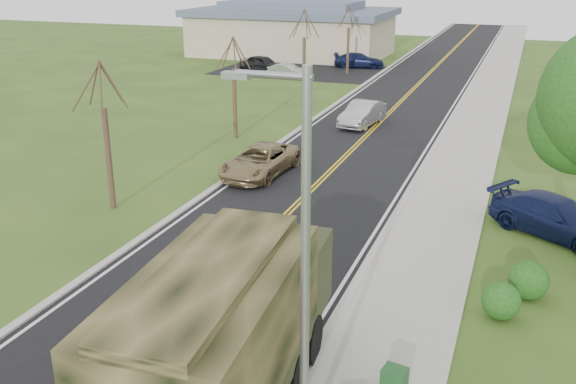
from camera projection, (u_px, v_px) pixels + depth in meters
The scene contains 18 objects.
road at pixel (412, 90), 50.67m from camera, with size 8.00×120.00×0.01m, color black.
curb_right at pixel (466, 93), 49.29m from camera, with size 0.30×120.00×0.12m, color #9E998E.
sidewalk_right at pixel (490, 95), 48.71m from camera, with size 3.20×120.00×0.10m, color #9E998E.
curb_left at pixel (361, 86), 52.03m from camera, with size 0.30×120.00×0.10m, color #9E998E.
street_light at pixel (300, 259), 11.88m from camera, with size 1.65×0.22×8.00m.
bare_tree_a at pixel (107, 147), 25.67m from camera, with size 1.93×2.26×6.08m.
bare_tree_b at pixel (235, 95), 36.29m from camera, with size 1.83×2.14×5.73m.
bare_tree_c at pixel (304, 61), 46.76m from camera, with size 2.04×2.39×6.42m.
bare_tree_d at pixel (348, 45), 57.41m from camera, with size 1.88×2.20×5.91m.
commercial_building at pixel (292, 29), 69.11m from camera, with size 25.50×21.50×5.65m.
military_truck at pixel (226, 326), 13.64m from camera, with size 3.42×8.31×4.05m.
suv_champagne at pixel (260, 161), 30.41m from camera, with size 2.33×5.06×1.41m, color #8E7850.
sedan_silver at pixel (362, 114), 39.64m from camera, with size 1.56×4.48×1.48m, color #A9A9AE.
pickup_navy at pixel (556, 217), 23.62m from camera, with size 2.04×5.02×1.46m, color #10183C.
utility_box_far at pixel (394, 381), 14.92m from camera, with size 0.55×0.45×0.65m, color #1B4C1F.
lot_car_dark at pixel (263, 64), 58.87m from camera, with size 1.77×4.41×1.50m, color black.
lot_car_silver at pixel (288, 71), 56.18m from camera, with size 1.26×3.60×1.19m, color #A4A3A8.
lot_car_navy at pixel (359, 60), 61.28m from camera, with size 1.94×4.78×1.39m, color #10183B.
Camera 1 is at (8.46, -10.65, 9.62)m, focal length 40.00 mm.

